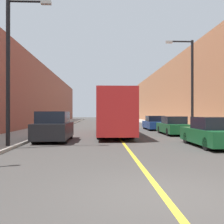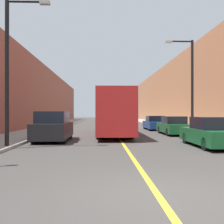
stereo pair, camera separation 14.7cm
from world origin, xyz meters
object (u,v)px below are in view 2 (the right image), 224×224
parked_suv_left (53,127)px  car_right_far (155,123)px  bus (113,112)px  street_lamp_right (190,81)px  car_right_mid (173,126)px  car_right_near (210,133)px  street_lamp_left (11,63)px

parked_suv_left → car_right_far: (8.44, 10.40, -0.19)m
bus → street_lamp_right: 6.55m
parked_suv_left → car_right_mid: size_ratio=0.97×
car_right_far → car_right_near: bearing=-89.5°
parked_suv_left → car_right_near: parked_suv_left is taller
parked_suv_left → street_lamp_left: size_ratio=0.62×
parked_suv_left → bus: bearing=51.4°
parked_suv_left → car_right_near: (8.56, -3.05, -0.16)m
street_lamp_left → street_lamp_right: 13.32m
bus → car_right_far: (4.57, 5.55, -1.13)m
car_right_near → car_right_far: (-0.13, 13.45, -0.03)m
car_right_near → street_lamp_left: (-10.01, -0.29, 3.50)m
car_right_mid → car_right_far: 5.91m
car_right_mid → street_lamp_left: street_lamp_left is taller
car_right_near → street_lamp_left: street_lamp_left is taller
parked_suv_left → street_lamp_left: (-1.44, -3.34, 3.35)m
car_right_far → street_lamp_right: bearing=-78.1°
car_right_near → car_right_far: size_ratio=1.03×
car_right_far → street_lamp_right: street_lamp_right is taller
car_right_mid → street_lamp_left: size_ratio=0.64×
car_right_mid → street_lamp_left: (-10.17, -7.84, 3.53)m
street_lamp_right → car_right_near: bearing=-100.6°
car_right_near → street_lamp_left: 10.61m
car_right_near → street_lamp_right: (1.28, 6.79, 3.55)m
car_right_mid → car_right_near: bearing=-91.3°
car_right_far → street_lamp_left: bearing=-125.7°
car_right_far → bus: bearing=-129.5°
car_right_far → street_lamp_left: (-9.88, -13.74, 3.54)m
parked_suv_left → car_right_mid: bearing=27.2°
bus → car_right_near: bus is taller
bus → car_right_near: bearing=-59.3°
street_lamp_right → car_right_mid: bearing=145.8°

